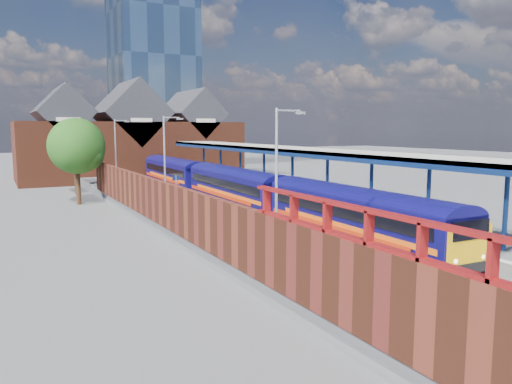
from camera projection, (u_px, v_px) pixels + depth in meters
ground at (207, 205)px, 46.58m from camera, size 240.00×240.00×0.00m
ballast_bed at (257, 222)px, 37.81m from camera, size 6.00×76.00×0.06m
rails at (257, 221)px, 37.80m from camera, size 4.51×76.00×0.14m
left_platform at (188, 223)px, 35.20m from camera, size 5.00×76.00×1.00m
right_platform at (322, 210)px, 40.54m from camera, size 6.00×76.00×1.00m
coping_left at (219, 213)px, 36.22m from camera, size 0.30×76.00×0.05m
coping_right at (292, 207)px, 39.15m from camera, size 0.30×76.00×0.05m
yellow_line at (211, 214)px, 35.95m from camera, size 0.14×76.00×0.01m
train at (201, 177)px, 51.40m from camera, size 3.16×65.95×3.45m
canopy at (304, 151)px, 41.41m from camera, size 4.50×52.00×4.48m
lamp_post_b at (279, 177)px, 21.96m from camera, size 1.48×0.18×7.00m
lamp_post_c at (166, 158)px, 35.98m from camera, size 1.48×0.18×7.00m
lamp_post_d at (117, 150)px, 50.00m from camera, size 1.48×0.18×7.00m
platform_sign at (176, 186)px, 38.66m from camera, size 0.55×0.08×2.50m
brick_wall at (184, 212)px, 28.08m from camera, size 0.35×50.00×3.86m
station_building at (131, 140)px, 70.43m from camera, size 30.00×12.12×13.78m
glass_tower at (153, 57)px, 92.48m from camera, size 14.20×14.20×40.30m
tree_near at (78, 148)px, 46.27m from camera, size 5.20×5.20×8.10m
tree_far at (77, 145)px, 53.75m from camera, size 5.20×5.20×8.10m
parked_car_dark at (390, 209)px, 34.44m from camera, size 4.24×2.89×1.14m
parked_car_blue at (395, 205)px, 36.30m from camera, size 4.57×3.49×1.15m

